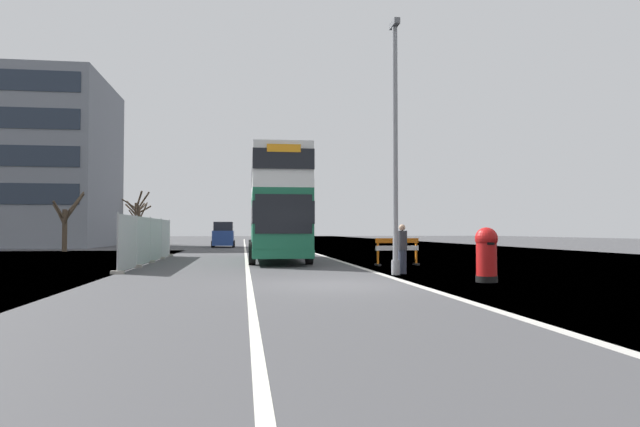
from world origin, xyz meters
name	(u,v)px	position (x,y,z in m)	size (l,w,h in m)	color
ground	(354,286)	(0.56, 0.12, -0.05)	(140.00, 280.00, 0.10)	#424244
double_decker_bus	(277,205)	(-0.83, 12.52, 2.75)	(2.86, 10.53, 5.16)	#196042
lamppost_foreground	(395,154)	(2.59, 3.13, 4.08)	(0.29, 0.70, 8.63)	gray
red_pillar_postbox	(486,252)	(4.47, 0.17, 0.87)	(0.65, 0.65, 1.58)	black
roadworks_barrier	(397,248)	(4.03, 8.11, 0.75)	(1.96, 0.72, 1.16)	orange
construction_site_fence	(150,241)	(-6.75, 11.52, 1.01)	(0.44, 13.80, 2.12)	#A8AAAD
car_oncoming_near	(275,236)	(-0.07, 28.02, 1.09)	(1.99, 4.40, 2.32)	silver
car_receding_mid	(223,235)	(-4.25, 36.13, 1.06)	(2.01, 4.55, 2.27)	navy
bare_tree_far_verge_near	(65,223)	(-15.02, 26.73, 2.06)	(2.43, 1.95, 4.35)	#4C3D2D
bare_tree_far_verge_mid	(138,220)	(-13.52, 46.42, 2.62)	(2.93, 2.40, 5.65)	#4C3D2D
bare_tree_far_verge_far	(137,219)	(-13.87, 47.48, 2.73)	(2.89, 2.93, 5.73)	#4C3D2D
pedestrian_at_kerb	(402,249)	(2.94, 3.54, 0.86)	(0.34, 0.34, 1.70)	#2D3342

